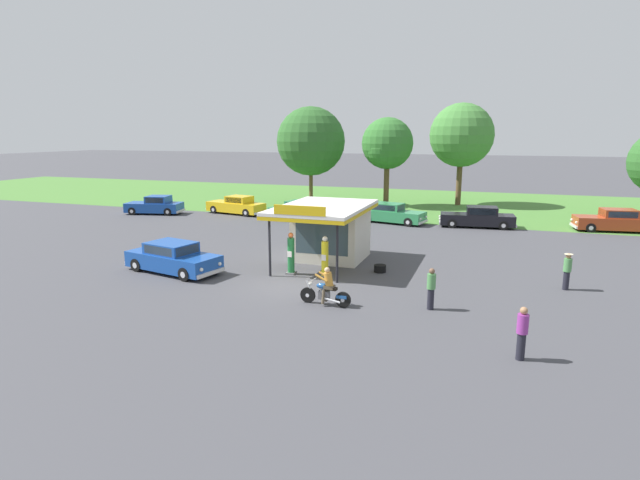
{
  "coord_description": "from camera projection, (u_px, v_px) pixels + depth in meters",
  "views": [
    {
      "loc": [
        8.59,
        -20.63,
        6.79
      ],
      "look_at": [
        0.2,
        3.53,
        1.4
      ],
      "focal_mm": 28.49,
      "sensor_mm": 36.0,
      "label": 1
    }
  ],
  "objects": [
    {
      "name": "ground_plane",
      "position": [
        291.0,
        285.0,
        23.22
      ],
      "size": [
        300.0,
        300.0,
        0.0
      ],
      "primitive_type": "plane",
      "color": "#424247"
    },
    {
      "name": "grass_verge_strip",
      "position": [
        405.0,
        202.0,
        50.95
      ],
      "size": [
        120.0,
        24.0,
        0.01
      ],
      "primitive_type": "cube",
      "color": "#477A33",
      "rests_on": "ground"
    },
    {
      "name": "service_station_kiosk",
      "position": [
        330.0,
        227.0,
        27.46
      ],
      "size": [
        4.29,
        6.75,
        3.57
      ],
      "color": "beige",
      "rests_on": "ground"
    },
    {
      "name": "gas_pump_nearside",
      "position": [
        291.0,
        255.0,
        24.78
      ],
      "size": [
        0.44,
        0.44,
        2.08
      ],
      "color": "slate",
      "rests_on": "ground"
    },
    {
      "name": "gas_pump_offside",
      "position": [
        325.0,
        259.0,
        24.22
      ],
      "size": [
        0.44,
        0.44,
        2.02
      ],
      "color": "slate",
      "rests_on": "ground"
    },
    {
      "name": "motorcycle_with_rider",
      "position": [
        326.0,
        290.0,
        20.32
      ],
      "size": [
        2.18,
        0.7,
        1.58
      ],
      "color": "black",
      "rests_on": "ground"
    },
    {
      "name": "featured_classic_sedan",
      "position": [
        173.0,
        258.0,
        25.23
      ],
      "size": [
        5.36,
        2.91,
        1.5
      ],
      "color": "#19479E",
      "rests_on": "ground"
    },
    {
      "name": "parked_car_back_row_far_left",
      "position": [
        236.0,
        206.0,
        43.51
      ],
      "size": [
        5.61,
        2.76,
        1.56
      ],
      "color": "gold",
      "rests_on": "ground"
    },
    {
      "name": "parked_car_back_row_far_right",
      "position": [
        615.0,
        221.0,
        35.74
      ],
      "size": [
        5.61,
        2.54,
        1.58
      ],
      "color": "#993819",
      "rests_on": "ground"
    },
    {
      "name": "parked_car_back_row_left",
      "position": [
        478.0,
        218.0,
        37.32
      ],
      "size": [
        5.58,
        2.36,
        1.53
      ],
      "color": "black",
      "rests_on": "ground"
    },
    {
      "name": "parked_car_back_row_right",
      "position": [
        391.0,
        214.0,
        39.13
      ],
      "size": [
        5.44,
        2.89,
        1.51
      ],
      "color": "#2D844C",
      "rests_on": "ground"
    },
    {
      "name": "parked_car_second_row_spare",
      "position": [
        302.0,
        212.0,
        39.76
      ],
      "size": [
        5.73,
        2.77,
        1.6
      ],
      "color": "#2D844C",
      "rests_on": "ground"
    },
    {
      "name": "parked_car_back_row_centre_right",
      "position": [
        155.0,
        206.0,
        43.49
      ],
      "size": [
        5.09,
        2.87,
        1.56
      ],
      "color": "#19479E",
      "rests_on": "ground"
    },
    {
      "name": "bystander_standing_back_lot",
      "position": [
        567.0,
        270.0,
        22.3
      ],
      "size": [
        0.36,
        0.36,
        1.65
      ],
      "color": "black",
      "rests_on": "ground"
    },
    {
      "name": "bystander_admiring_sedan",
      "position": [
        320.0,
        228.0,
        32.03
      ],
      "size": [
        0.38,
        0.38,
        1.72
      ],
      "color": "#2D3351",
      "rests_on": "ground"
    },
    {
      "name": "bystander_chatting_near_pumps",
      "position": [
        522.0,
        332.0,
        15.35
      ],
      "size": [
        0.34,
        0.34,
        1.69
      ],
      "color": "black",
      "rests_on": "ground"
    },
    {
      "name": "bystander_strolling_foreground",
      "position": [
        431.0,
        288.0,
        19.79
      ],
      "size": [
        0.34,
        0.34,
        1.67
      ],
      "color": "black",
      "rests_on": "ground"
    },
    {
      "name": "tree_oak_distant_spare",
      "position": [
        387.0,
        145.0,
        46.77
      ],
      "size": [
        4.75,
        4.75,
        8.25
      ],
      "color": "brown",
      "rests_on": "ground"
    },
    {
      "name": "tree_oak_far_left",
      "position": [
        460.0,
        137.0,
        47.89
      ],
      "size": [
        5.98,
        5.98,
        9.61
      ],
      "color": "brown",
      "rests_on": "ground"
    },
    {
      "name": "tree_oak_centre",
      "position": [
        311.0,
        143.0,
        48.04
      ],
      "size": [
        6.49,
        6.49,
        9.29
      ],
      "color": "brown",
      "rests_on": "ground"
    },
    {
      "name": "spare_tire_stack",
      "position": [
        380.0,
        269.0,
        25.29
      ],
      "size": [
        0.6,
        0.6,
        0.36
      ],
      "color": "black",
      "rests_on": "ground"
    }
  ]
}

